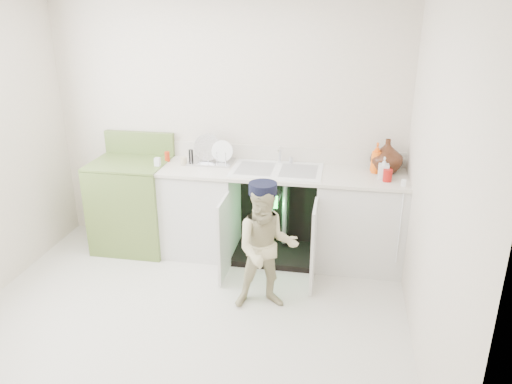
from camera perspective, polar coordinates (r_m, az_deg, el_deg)
ground at (r=4.16m, az=-7.96°, el=-14.31°), size 3.50×3.50×0.00m
room_shell at (r=3.59m, az=-8.97°, el=2.17°), size 6.00×5.50×1.26m
counter_run at (r=4.85m, az=2.67°, el=-2.29°), size 2.44×1.02×1.21m
avocado_stove at (r=5.21m, az=-13.83°, el=-1.21°), size 0.73×0.65×1.14m
repair_worker at (r=4.03m, az=1.18°, el=-6.30°), size 0.60×0.80×1.09m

